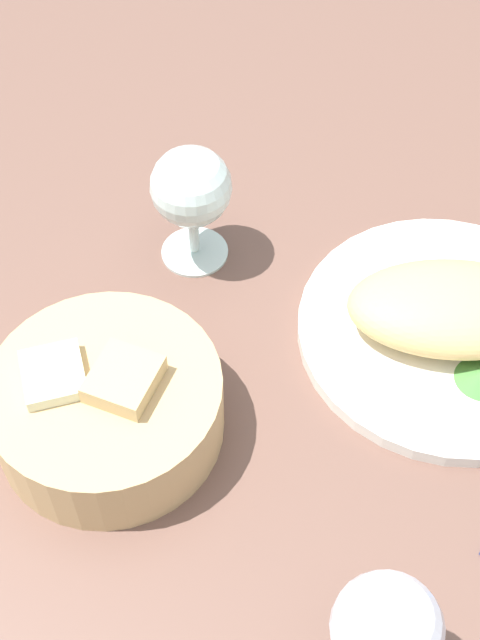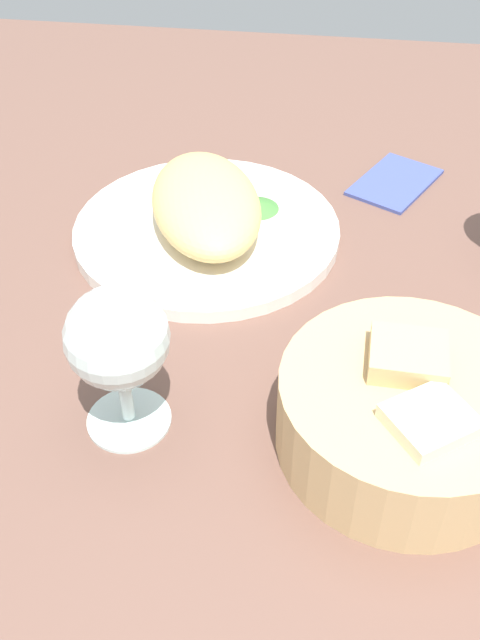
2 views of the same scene
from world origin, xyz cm
name	(u,v)px [view 1 (image 1 of 2)]	position (x,y,z in cm)	size (l,w,h in cm)	color
ground_plane	(262,426)	(0.00, 0.00, -1.00)	(140.00, 140.00, 2.00)	brown
plate	(447,331)	(-12.80, -14.27, 0.70)	(27.12, 27.12, 1.40)	white
omelette	(454,308)	(-12.80, -14.27, 4.01)	(18.82, 10.67, 5.22)	#E5B96F
bread_basket	(106,405)	(11.79, 4.98, 3.46)	(18.99, 18.99, 8.22)	tan
wine_glass_near	(191,191)	(12.54, -15.91, 8.32)	(7.55, 7.55, 12.63)	silver
wine_glass_far	(385,632)	(-13.97, 17.17, 8.94)	(7.14, 7.14, 13.19)	silver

